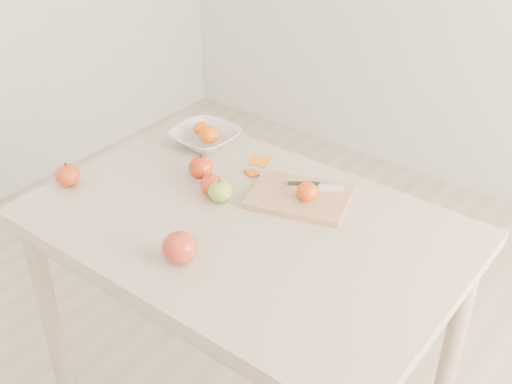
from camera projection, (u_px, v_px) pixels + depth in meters
The scene contains 14 objects.
table at pixel (245, 249), 1.84m from camera, with size 1.20×0.80×0.75m.
cutting_board at pixel (300, 197), 1.87m from camera, with size 0.28×0.21×0.02m, color tan.
board_tangerine at pixel (307, 191), 1.83m from camera, with size 0.06×0.06×0.05m, color #D04907.
fruit_bowl at pixel (205, 138), 2.14m from camera, with size 0.22×0.22×0.05m, color silver.
bowl_tangerine_near at pixel (201, 128), 2.15m from camera, with size 0.05×0.05×0.05m, color #DD5E07.
bowl_tangerine_far at pixel (208, 135), 2.10m from camera, with size 0.07×0.07×0.06m, color #CA3C07.
orange_peel_a at pixel (259, 162), 2.05m from camera, with size 0.06×0.04×0.00m, color orange.
orange_peel_b at pixel (252, 173), 2.00m from camera, with size 0.04×0.04×0.00m, color #CF500E.
paring_knife at pixel (327, 187), 1.89m from camera, with size 0.16×0.09×0.01m.
apple_green at pixel (220, 191), 1.86m from camera, with size 0.07×0.07×0.06m, color #649C1A.
apple_red_a at pixel (201, 167), 1.96m from camera, with size 0.08×0.08×0.07m, color #8D0304.
apple_red_c at pixel (179, 247), 1.62m from camera, with size 0.09×0.09×0.08m, color #A5151A.
apple_red_d at pixel (68, 175), 1.93m from camera, with size 0.08×0.08×0.07m, color #9D0A16.
apple_red_b at pixel (212, 185), 1.88m from camera, with size 0.07×0.07×0.06m, color maroon.
Camera 1 is at (0.92, -1.13, 1.79)m, focal length 45.00 mm.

